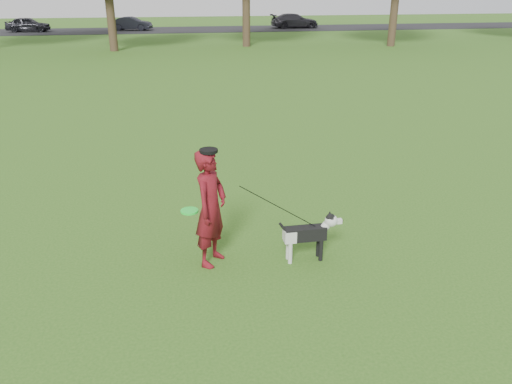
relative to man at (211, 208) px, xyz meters
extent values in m
plane|color=#285116|center=(0.76, -0.43, -0.81)|extent=(120.00, 120.00, 0.00)
cube|color=black|center=(0.76, 39.57, -0.80)|extent=(120.00, 7.00, 0.02)
imported|color=#5A0C0E|center=(0.00, 0.00, 0.00)|extent=(0.64, 0.71, 1.62)
cube|color=black|center=(1.26, -0.17, -0.40)|extent=(0.57, 0.18, 0.19)
cube|color=silver|center=(1.04, -0.17, -0.41)|extent=(0.16, 0.18, 0.17)
cylinder|color=silver|center=(1.04, -0.24, -0.65)|extent=(0.06, 0.06, 0.31)
cylinder|color=silver|center=(1.04, -0.11, -0.65)|extent=(0.06, 0.06, 0.31)
cylinder|color=black|center=(1.48, -0.24, -0.65)|extent=(0.06, 0.06, 0.31)
cylinder|color=black|center=(1.48, -0.11, -0.65)|extent=(0.06, 0.06, 0.31)
cylinder|color=silver|center=(1.52, -0.17, -0.36)|extent=(0.19, 0.11, 0.20)
sphere|color=silver|center=(1.62, -0.17, -0.24)|extent=(0.18, 0.18, 0.18)
sphere|color=black|center=(1.61, -0.17, -0.21)|extent=(0.14, 0.14, 0.14)
cube|color=silver|center=(1.72, -0.17, -0.26)|extent=(0.11, 0.07, 0.06)
sphere|color=black|center=(1.78, -0.17, -0.26)|extent=(0.04, 0.04, 0.04)
cone|color=black|center=(1.61, -0.22, -0.15)|extent=(0.06, 0.06, 0.07)
cone|color=black|center=(1.61, -0.13, -0.15)|extent=(0.06, 0.06, 0.07)
cylinder|color=black|center=(0.99, -0.17, -0.34)|extent=(0.20, 0.04, 0.26)
cylinder|color=black|center=(1.46, -0.17, -0.35)|extent=(0.13, 0.13, 0.02)
imported|color=black|center=(-11.17, 39.57, -0.21)|extent=(3.50, 1.58, 1.17)
imported|color=black|center=(-2.87, 39.57, -0.24)|extent=(3.50, 1.99, 1.09)
imported|color=black|center=(11.33, 39.57, -0.18)|extent=(4.26, 1.78, 1.23)
cylinder|color=#1CE334|center=(-0.29, -0.13, 0.04)|extent=(0.23, 0.23, 0.02)
cylinder|color=black|center=(0.00, 0.00, 0.80)|extent=(0.24, 0.24, 0.04)
cylinder|color=#38281C|center=(-3.24, 25.07, 1.29)|extent=(0.48, 0.48, 4.20)
cylinder|color=#38281C|center=(4.76, 26.07, 1.71)|extent=(0.48, 0.48, 5.04)
cylinder|color=#38281C|center=(13.76, 24.57, 1.61)|extent=(0.48, 0.48, 4.83)
camera|label=1|loc=(-0.49, -6.03, 2.73)|focal=35.00mm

